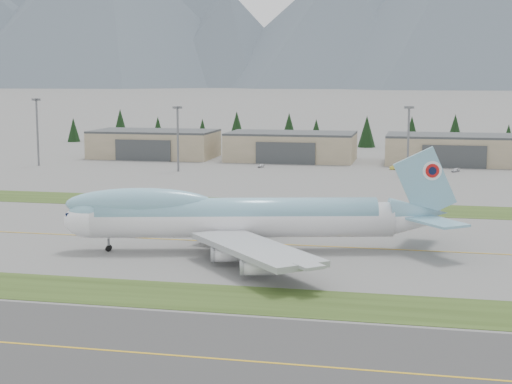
% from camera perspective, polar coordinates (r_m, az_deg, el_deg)
% --- Properties ---
extents(ground, '(7000.00, 7000.00, 0.00)m').
position_cam_1_polar(ground, '(152.06, -1.15, -3.71)').
color(ground, '#61615E').
rests_on(ground, ground).
extents(grass_strip_near, '(400.00, 14.00, 0.08)m').
position_cam_1_polar(grass_strip_near, '(116.47, -5.44, -7.54)').
color(grass_strip_near, '#2F4418').
rests_on(grass_strip_near, ground).
extents(grass_strip_far, '(400.00, 18.00, 0.08)m').
position_cam_1_polar(grass_strip_far, '(195.38, 1.86, -0.99)').
color(grass_strip_far, '#2F4418').
rests_on(grass_strip_far, ground).
extents(asphalt_taxiway, '(400.00, 32.00, 0.04)m').
position_cam_1_polar(asphalt_taxiway, '(94.96, -9.86, -11.37)').
color(asphalt_taxiway, '#3A3A3A').
rests_on(asphalt_taxiway, ground).
extents(taxiway_line_main, '(400.00, 0.40, 0.02)m').
position_cam_1_polar(taxiway_line_main, '(152.06, -1.15, -3.71)').
color(taxiway_line_main, gold).
rests_on(taxiway_line_main, ground).
extents(taxiway_line_near, '(400.00, 0.40, 0.02)m').
position_cam_1_polar(taxiway_line_near, '(94.96, -9.86, -11.37)').
color(taxiway_line_near, gold).
rests_on(taxiway_line_near, ground).
extents(boeing_747_freighter, '(73.36, 61.49, 19.26)m').
position_cam_1_polar(boeing_747_freighter, '(144.17, -1.28, -1.80)').
color(boeing_747_freighter, white).
rests_on(boeing_747_freighter, ground).
extents(hangar_left, '(48.00, 26.60, 10.80)m').
position_cam_1_polar(hangar_left, '(313.55, -7.40, 3.50)').
color(hangar_left, gray).
rests_on(hangar_left, ground).
extents(hangar_center, '(48.00, 26.60, 10.80)m').
position_cam_1_polar(hangar_center, '(299.85, 2.58, 3.33)').
color(hangar_center, gray).
rests_on(hangar_center, ground).
extents(hangar_right, '(48.00, 26.60, 10.80)m').
position_cam_1_polar(hangar_right, '(296.05, 14.13, 3.02)').
color(hangar_right, gray).
rests_on(hangar_right, ground).
extents(floodlight_masts, '(204.59, 9.46, 24.10)m').
position_cam_1_polar(floodlight_masts, '(259.07, 3.51, 4.91)').
color(floodlight_masts, slate).
rests_on(floodlight_masts, ground).
extents(service_vehicle_a, '(2.13, 3.92, 1.27)m').
position_cam_1_polar(service_vehicle_a, '(277.09, 0.36, 1.80)').
color(service_vehicle_a, silver).
rests_on(service_vehicle_a, ground).
extents(service_vehicle_b, '(4.30, 2.08, 1.36)m').
position_cam_1_polar(service_vehicle_b, '(274.42, 10.12, 1.61)').
color(service_vehicle_b, gold).
rests_on(service_vehicle_b, ground).
extents(service_vehicle_c, '(3.35, 4.37, 1.18)m').
position_cam_1_polar(service_vehicle_c, '(272.29, 14.31, 1.42)').
color(service_vehicle_c, silver).
rests_on(service_vehicle_c, ground).
extents(conifer_belt, '(274.37, 14.91, 16.28)m').
position_cam_1_polar(conifer_belt, '(360.36, 6.07, 4.43)').
color(conifer_belt, black).
rests_on(conifer_belt, ground).
extents(mountain_ridge_front, '(4307.18, 1249.23, 509.55)m').
position_cam_1_polar(mountain_ridge_front, '(2335.11, 13.30, 13.00)').
color(mountain_ridge_front, '#434F5A').
rests_on(mountain_ridge_front, ground).
extents(mountain_ridge_rear, '(4531.70, 1057.88, 528.94)m').
position_cam_1_polar(mountain_ridge_rear, '(3054.07, 13.25, 12.58)').
color(mountain_ridge_rear, '#434F5A').
rests_on(mountain_ridge_rear, ground).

